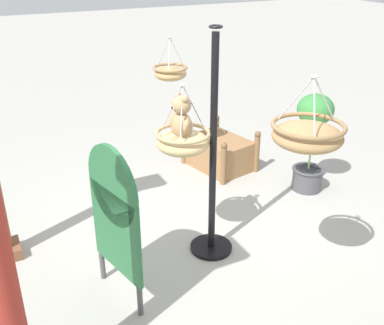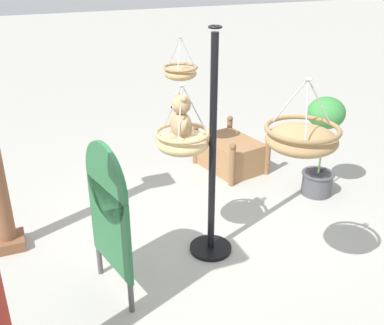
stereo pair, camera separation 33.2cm
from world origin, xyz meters
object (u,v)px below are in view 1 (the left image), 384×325
teddy_bear (180,121)px  potted_plant_tall_leafy (312,138)px  hanging_basket_right_low (170,72)px  display_sign_board (114,213)px  wooden_planter_box (220,152)px  hanging_basket_left_high (308,135)px  hanging_basket_with_teddy (183,141)px  display_pole_central (212,191)px

teddy_bear → potted_plant_tall_leafy: (0.46, -2.04, -0.70)m
hanging_basket_right_low → display_sign_board: hanging_basket_right_low is taller
wooden_planter_box → hanging_basket_right_low: bearing=94.4°
hanging_basket_left_high → display_sign_board: 1.71m
hanging_basket_right_low → display_sign_board: size_ratio=0.36×
hanging_basket_with_teddy → potted_plant_tall_leafy: hanging_basket_with_teddy is taller
display_pole_central → hanging_basket_with_teddy: size_ratio=3.40×
display_sign_board → display_pole_central: bearing=-76.5°
hanging_basket_with_teddy → potted_plant_tall_leafy: bearing=-77.1°
potted_plant_tall_leafy → display_sign_board: display_sign_board is taller
teddy_bear → hanging_basket_left_high: (-1.05, -0.61, 0.13)m
wooden_planter_box → teddy_bear: bearing=139.4°
hanging_basket_left_high → wooden_planter_box: bearing=-15.4°
hanging_basket_left_high → display_sign_board: (0.64, 1.42, -0.68)m
hanging_basket_with_teddy → wooden_planter_box: size_ratio=0.64×
display_sign_board → wooden_planter_box: bearing=-47.5°
hanging_basket_left_high → wooden_planter_box: hanging_basket_left_high is taller
wooden_planter_box → potted_plant_tall_leafy: potted_plant_tall_leafy is taller
hanging_basket_with_teddy → potted_plant_tall_leafy: (0.46, -2.02, -0.50)m
hanging_basket_left_high → wooden_planter_box: (2.61, -0.72, -1.33)m
hanging_basket_with_teddy → wooden_planter_box: bearing=-40.1°
display_pole_central → hanging_basket_left_high: 1.30m
hanging_basket_right_low → wooden_planter_box: hanging_basket_right_low is taller
display_pole_central → potted_plant_tall_leafy: size_ratio=1.78×
teddy_bear → hanging_basket_left_high: size_ratio=0.78×
potted_plant_tall_leafy → hanging_basket_with_teddy: bearing=102.9°
display_pole_central → wooden_planter_box: size_ratio=2.18×
display_pole_central → hanging_basket_left_high: (-0.90, -0.34, 0.86)m
hanging_basket_with_teddy → wooden_planter_box: (1.56, -1.31, -0.99)m
hanging_basket_left_high → display_pole_central: bearing=20.7°
teddy_bear → display_sign_board: size_ratio=0.31×
teddy_bear → hanging_basket_right_low: bearing=-20.6°
teddy_bear → wooden_planter_box: (1.56, -1.34, -1.19)m
hanging_basket_with_teddy → teddy_bear: 0.20m
display_pole_central → wooden_planter_box: (1.71, -1.06, -0.46)m
display_pole_central → hanging_basket_with_teddy: 0.60m
display_pole_central → hanging_basket_right_low: size_ratio=4.28×
display_pole_central → hanging_basket_with_teddy: display_pole_central is taller
potted_plant_tall_leafy → hanging_basket_left_high: bearing=136.8°
hanging_basket_with_teddy → hanging_basket_left_high: 1.25m
hanging_basket_right_low → potted_plant_tall_leafy: bearing=-125.0°
wooden_planter_box → potted_plant_tall_leafy: bearing=-147.2°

